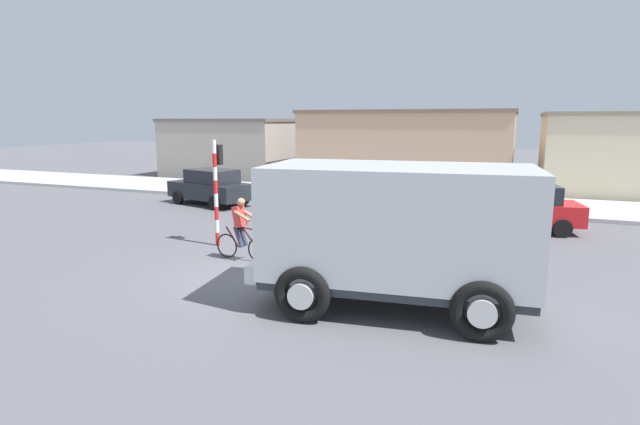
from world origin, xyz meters
name	(u,v)px	position (x,y,z in m)	size (l,w,h in m)	color
ground_plane	(258,276)	(0.00, 0.00, 0.00)	(120.00, 120.00, 0.00)	#56565B
sidewalk_far	(386,198)	(0.00, 12.74, 0.08)	(80.00, 5.00, 0.16)	#ADADA8
truck_foreground	(396,227)	(3.57, -0.77, 1.67)	(5.66, 3.26, 2.90)	#B2B7BC
cyclist	(242,229)	(-1.10, 1.11, 0.86)	(1.73, 0.51, 1.72)	black
traffic_light_pole	(217,178)	(-2.62, 2.32, 2.07)	(0.24, 0.43, 3.20)	red
car_red_near	(519,207)	(5.92, 7.83, 0.82)	(4.25, 2.45, 1.60)	red
car_white_mid	(211,187)	(-7.00, 8.51, 0.82)	(4.31, 2.74, 1.60)	#1E2328
car_far_side	(358,194)	(-0.12, 8.66, 0.82)	(4.04, 1.96, 1.60)	gold
building_corner_left	(234,147)	(-12.48, 19.71, 1.92)	(8.29, 6.47, 3.84)	#9E9389
building_mid_block	(410,146)	(-0.36, 20.11, 2.17)	(12.03, 8.06, 4.32)	tan
building_corner_right	(620,153)	(10.71, 19.54, 2.08)	(7.61, 8.00, 4.15)	beige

